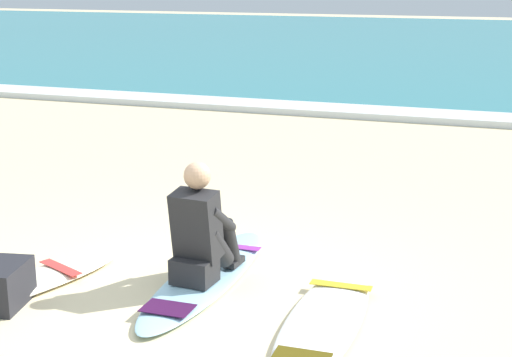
{
  "coord_description": "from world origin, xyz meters",
  "views": [
    {
      "loc": [
        2.32,
        -4.99,
        2.41
      ],
      "look_at": [
        0.0,
        1.58,
        0.55
      ],
      "focal_mm": 54.47,
      "sensor_mm": 36.0,
      "label": 1
    }
  ],
  "objects_px": {
    "surfboard_main": "(206,276)",
    "surfboard_spare_far": "(324,320)",
    "beach_bag": "(0,285)",
    "surfer_seated": "(201,234)"
  },
  "relations": [
    {
      "from": "surfboard_main",
      "to": "surfboard_spare_far",
      "type": "bearing_deg",
      "value": -23.34
    },
    {
      "from": "beach_bag",
      "to": "surfboard_spare_far",
      "type": "bearing_deg",
      "value": 11.25
    },
    {
      "from": "surfboard_main",
      "to": "beach_bag",
      "type": "distance_m",
      "value": 1.58
    },
    {
      "from": "surfboard_main",
      "to": "surfer_seated",
      "type": "xyz_separation_m",
      "value": [
        0.01,
        -0.11,
        0.4
      ]
    },
    {
      "from": "beach_bag",
      "to": "surfboard_main",
      "type": "bearing_deg",
      "value": 36.85
    },
    {
      "from": "surfboard_main",
      "to": "surfboard_spare_far",
      "type": "xyz_separation_m",
      "value": [
        1.1,
        -0.48,
        0.0
      ]
    },
    {
      "from": "surfer_seated",
      "to": "surfboard_spare_far",
      "type": "distance_m",
      "value": 1.22
    },
    {
      "from": "surfer_seated",
      "to": "beach_bag",
      "type": "bearing_deg",
      "value": -146.64
    },
    {
      "from": "surfboard_main",
      "to": "beach_bag",
      "type": "xyz_separation_m",
      "value": [
        -1.26,
        -0.95,
        0.12
      ]
    },
    {
      "from": "surfer_seated",
      "to": "beach_bag",
      "type": "distance_m",
      "value": 1.55
    }
  ]
}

